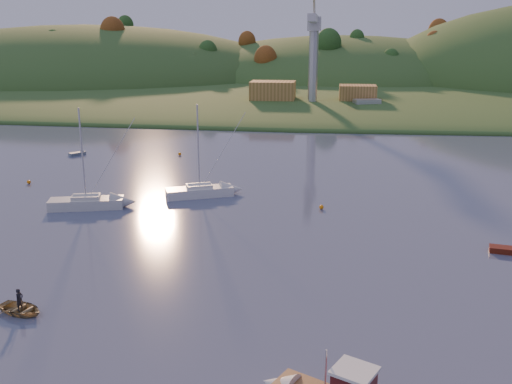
# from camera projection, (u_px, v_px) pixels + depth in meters

# --- Properties ---
(far_shore) EXTENTS (620.00, 220.00, 1.50)m
(far_shore) POSITION_uv_depth(u_px,v_px,m) (316.00, 78.00, 245.00)
(far_shore) COLOR #28431B
(far_shore) RESTS_ON ground
(shore_slope) EXTENTS (640.00, 150.00, 7.00)m
(shore_slope) POSITION_uv_depth(u_px,v_px,m) (311.00, 94.00, 182.94)
(shore_slope) COLOR #28431B
(shore_slope) RESTS_ON ground
(hill_left) EXTENTS (170.00, 140.00, 44.00)m
(hill_left) POSITION_uv_depth(u_px,v_px,m) (88.00, 82.00, 227.60)
(hill_left) COLOR #28431B
(hill_left) RESTS_ON ground
(hill_center) EXTENTS (140.00, 120.00, 36.00)m
(hill_center) POSITION_uv_depth(u_px,v_px,m) (340.00, 82.00, 224.66)
(hill_center) COLOR #28431B
(hill_center) RESTS_ON ground
(hillside_trees) EXTENTS (280.00, 50.00, 32.00)m
(hillside_trees) POSITION_uv_depth(u_px,v_px,m) (313.00, 88.00, 202.04)
(hillside_trees) COLOR #1F3F16
(hillside_trees) RESTS_ON ground
(wharf) EXTENTS (42.00, 16.00, 2.40)m
(wharf) POSITION_uv_depth(u_px,v_px,m) (325.00, 107.00, 140.94)
(wharf) COLOR slate
(wharf) RESTS_ON ground
(shed_west) EXTENTS (11.00, 8.00, 4.80)m
(shed_west) POSITION_uv_depth(u_px,v_px,m) (273.00, 91.00, 142.55)
(shed_west) COLOR olive
(shed_west) RESTS_ON wharf
(shed_east) EXTENTS (9.00, 7.00, 4.00)m
(shed_east) POSITION_uv_depth(u_px,v_px,m) (358.00, 93.00, 140.99)
(shed_east) COLOR olive
(shed_east) RESTS_ON wharf
(dock_crane) EXTENTS (3.20, 28.00, 20.30)m
(dock_crane) POSITION_uv_depth(u_px,v_px,m) (314.00, 40.00, 133.56)
(dock_crane) COLOR #B7B7BC
(dock_crane) RESTS_ON wharf
(sailboat_near) EXTENTS (8.42, 4.39, 11.19)m
(sailboat_near) POSITION_uv_depth(u_px,v_px,m) (86.00, 202.00, 63.37)
(sailboat_near) COLOR silver
(sailboat_near) RESTS_ON ground
(sailboat_far) EXTENTS (8.23, 5.29, 11.01)m
(sailboat_far) POSITION_uv_depth(u_px,v_px,m) (199.00, 191.00, 67.97)
(sailboat_far) COLOR silver
(sailboat_far) RESTS_ON ground
(canoe) EXTENTS (4.08, 3.42, 0.72)m
(canoe) POSITION_uv_depth(u_px,v_px,m) (21.00, 309.00, 39.65)
(canoe) COLOR #9A8455
(canoe) RESTS_ON ground
(paddler) EXTENTS (0.54, 0.67, 1.60)m
(paddler) POSITION_uv_depth(u_px,v_px,m) (20.00, 303.00, 39.53)
(paddler) COLOR black
(paddler) RESTS_ON ground
(grey_dinghy) EXTENTS (2.68, 2.98, 1.10)m
(grey_dinghy) POSITION_uv_depth(u_px,v_px,m) (80.00, 153.00, 91.53)
(grey_dinghy) COLOR slate
(grey_dinghy) RESTS_ON ground
(work_vessel) EXTENTS (15.12, 8.95, 3.67)m
(work_vessel) POSITION_uv_depth(u_px,v_px,m) (366.00, 109.00, 135.84)
(work_vessel) COLOR #51606A
(work_vessel) RESTS_ON ground
(buoy_1) EXTENTS (0.50, 0.50, 0.50)m
(buoy_1) POSITION_uv_depth(u_px,v_px,m) (321.00, 207.00, 63.17)
(buoy_1) COLOR orange
(buoy_1) RESTS_ON ground
(buoy_2) EXTENTS (0.50, 0.50, 0.50)m
(buoy_2) POSITION_uv_depth(u_px,v_px,m) (29.00, 182.00, 73.78)
(buoy_2) COLOR orange
(buoy_2) RESTS_ON ground
(buoy_3) EXTENTS (0.50, 0.50, 0.50)m
(buoy_3) POSITION_uv_depth(u_px,v_px,m) (180.00, 154.00, 90.84)
(buoy_3) COLOR orange
(buoy_3) RESTS_ON ground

